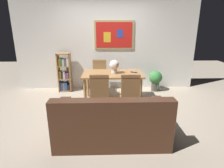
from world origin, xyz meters
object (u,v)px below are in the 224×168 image
(bookshelf, at_px, (64,74))
(potted_ivy, at_px, (155,79))
(tv_remote, at_px, (134,72))
(dining_chair_far_left, at_px, (99,74))
(leather_couch, at_px, (112,124))
(dining_chair_near_right, at_px, (130,91))
(flower_vase, at_px, (114,66))
(dining_table, at_px, (112,77))
(dining_chair_near_left, at_px, (99,91))

(bookshelf, relative_size, potted_ivy, 1.86)
(potted_ivy, distance_m, tv_remote, 1.11)
(dining_chair_far_left, height_order, bookshelf, bookshelf)
(leather_couch, bearing_deg, tv_remote, 71.35)
(dining_chair_near_right, height_order, tv_remote, dining_chair_near_right)
(dining_chair_near_right, xyz_separation_m, tv_remote, (0.19, 0.80, 0.20))
(bookshelf, xyz_separation_m, flower_vase, (1.39, -0.86, 0.40))
(dining_table, distance_m, flower_vase, 0.29)
(potted_ivy, relative_size, flower_vase, 1.82)
(bookshelf, bearing_deg, dining_chair_near_left, -56.44)
(dining_chair_far_left, height_order, tv_remote, dining_chair_far_left)
(dining_chair_near_right, bearing_deg, leather_couch, -112.62)
(dining_table, xyz_separation_m, flower_vase, (0.05, -0.01, 0.28))
(dining_table, distance_m, dining_chair_near_right, 0.84)
(dining_table, xyz_separation_m, dining_chair_near_left, (-0.29, -0.75, -0.09))
(leather_couch, distance_m, tv_remote, 1.90)
(dining_chair_near_left, height_order, tv_remote, dining_chair_near_left)
(potted_ivy, bearing_deg, dining_chair_far_left, -178.20)
(leather_couch, xyz_separation_m, potted_ivy, (1.34, 2.48, 0.03))
(dining_chair_far_left, relative_size, dining_chair_near_right, 1.00)
(dining_table, relative_size, dining_chair_far_left, 1.58)
(dining_chair_far_left, bearing_deg, flower_vase, -62.11)
(dining_table, bearing_deg, potted_ivy, 30.82)
(potted_ivy, bearing_deg, tv_remote, -135.85)
(bookshelf, xyz_separation_m, tv_remote, (1.87, -0.80, 0.23))
(tv_remote, bearing_deg, dining_chair_near_right, -103.61)
(dining_chair_far_left, relative_size, potted_ivy, 1.55)
(dining_chair_near_left, xyz_separation_m, dining_chair_near_right, (0.62, -0.01, 0.00))
(dining_chair_near_right, bearing_deg, tv_remote, 76.39)
(dining_table, distance_m, dining_chair_near_left, 0.81)
(dining_table, height_order, flower_vase, flower_vase)
(leather_couch, bearing_deg, dining_table, 87.86)
(dining_table, relative_size, flower_vase, 4.45)
(dining_table, distance_m, bookshelf, 1.59)
(dining_table, relative_size, potted_ivy, 2.44)
(dining_chair_far_left, relative_size, flower_vase, 2.82)
(leather_couch, xyz_separation_m, flower_vase, (0.11, 1.71, 0.60))
(dining_table, xyz_separation_m, dining_chair_near_right, (0.34, -0.76, -0.09))
(dining_table, relative_size, bookshelf, 1.31)
(dining_table, bearing_deg, dining_chair_near_right, -66.14)
(leather_couch, xyz_separation_m, bookshelf, (-1.28, 2.56, 0.20))
(bookshelf, distance_m, potted_ivy, 2.62)
(potted_ivy, bearing_deg, dining_table, -149.18)
(leather_couch, distance_m, potted_ivy, 2.82)
(dining_table, xyz_separation_m, bookshelf, (-1.34, 0.84, -0.12))
(dining_chair_near_right, relative_size, bookshelf, 0.83)
(potted_ivy, distance_m, flower_vase, 1.56)
(dining_chair_far_left, height_order, flower_vase, flower_vase)
(dining_chair_near_left, xyz_separation_m, bookshelf, (-1.05, 1.59, -0.02))
(tv_remote, bearing_deg, dining_chair_far_left, 142.26)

